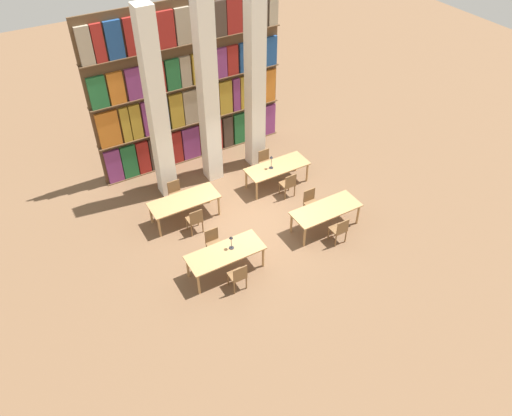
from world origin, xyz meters
The scene contains 19 objects.
ground_plane centered at (0.00, 0.00, 0.00)m, with size 40.00×40.00×0.00m, color brown.
bookshelf_bank centered at (0.01, 4.13, 2.60)m, with size 6.59×0.35×5.50m.
pillar_left centered at (-1.65, 2.77, 3.00)m, with size 0.51×0.51×6.00m.
pillar_center centered at (0.00, 2.77, 3.00)m, with size 0.51×0.51×6.00m.
pillar_right centered at (1.65, 2.77, 3.00)m, with size 0.51×0.51×6.00m.
reading_table_0 centered at (-1.65, -1.35, 0.66)m, with size 2.10×0.85×0.74m.
chair_0 centered at (-1.65, -2.05, 0.49)m, with size 0.42×0.40×0.89m.
chair_1 centered at (-1.65, -0.64, 0.49)m, with size 0.42×0.40×0.89m.
desk_lamp_0 centered at (-1.44, -1.30, 1.03)m, with size 0.14×0.14×0.43m.
reading_table_1 centered at (1.71, -1.26, 0.66)m, with size 2.10×0.85×0.74m.
chair_2 centered at (1.69, -1.96, 0.49)m, with size 0.42×0.40×0.89m.
chair_3 centered at (1.69, -0.55, 0.49)m, with size 0.42×0.40×0.89m.
reading_table_2 centered at (-1.71, 1.20, 0.66)m, with size 2.10×0.85×0.74m.
chair_4 centered at (-1.70, 0.50, 0.49)m, with size 0.42×0.40×0.89m.
chair_5 centered at (-1.70, 1.91, 0.49)m, with size 0.42×0.40×0.89m.
reading_table_3 centered at (1.61, 1.26, 0.66)m, with size 2.10×0.85×0.74m.
chair_6 centered at (1.59, 0.56, 0.49)m, with size 0.42×0.40×0.89m.
chair_7 centered at (1.59, 1.97, 0.49)m, with size 0.42×0.40×0.89m.
desk_lamp_1 centered at (1.38, 1.28, 1.05)m, with size 0.14×0.14×0.46m.
Camera 1 is at (-5.62, -9.79, 10.19)m, focal length 35.00 mm.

